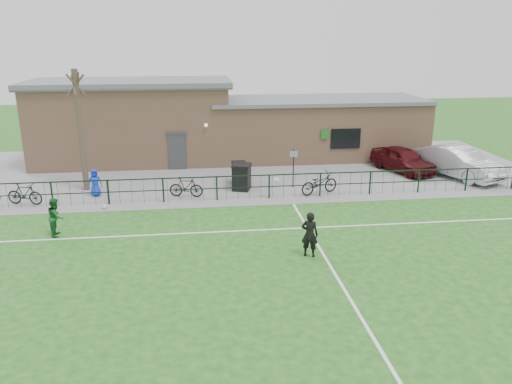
{
  "coord_description": "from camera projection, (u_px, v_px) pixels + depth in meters",
  "views": [
    {
      "loc": [
        -2.38,
        -14.57,
        7.51
      ],
      "look_at": [
        0.0,
        5.0,
        1.3
      ],
      "focal_mm": 35.0,
      "sensor_mm": 36.0,
      "label": 1
    }
  ],
  "objects": [
    {
      "name": "pitch_line_perp",
      "position": [
        334.0,
        272.0,
        16.56
      ],
      "size": [
        0.1,
        16.0,
        0.01
      ],
      "primitive_type": "cube",
      "color": "white",
      "rests_on": "ground"
    },
    {
      "name": "pitch_line_touch",
      "position": [
        249.0,
        200.0,
        23.71
      ],
      "size": [
        28.0,
        0.1,
        0.01
      ],
      "primitive_type": "cube",
      "color": "white",
      "rests_on": "ground"
    },
    {
      "name": "ground",
      "position": [
        274.0,
        275.0,
        16.33
      ],
      "size": [
        90.0,
        90.0,
        0.0
      ],
      "primitive_type": "plane",
      "color": "#1D5218",
      "rests_on": "ground"
    },
    {
      "name": "bicycle_d",
      "position": [
        186.0,
        187.0,
        24.06
      ],
      "size": [
        1.71,
        0.82,
        0.99
      ],
      "primitive_type": "imported",
      "rotation": [
        0.0,
        0.0,
        1.34
      ],
      "color": "black",
      "rests_on": "paving_strip"
    },
    {
      "name": "car_silver",
      "position": [
        457.0,
        162.0,
        27.38
      ],
      "size": [
        3.61,
        5.36,
        1.67
      ],
      "primitive_type": "imported",
      "rotation": [
        0.0,
        0.0,
        0.4
      ],
      "color": "#B2B4BA",
      "rests_on": "paving_strip"
    },
    {
      "name": "paving_strip",
      "position": [
        238.0,
        170.0,
        29.11
      ],
      "size": [
        34.0,
        13.0,
        0.02
      ],
      "primitive_type": "cube",
      "color": "slate",
      "rests_on": "ground"
    },
    {
      "name": "car_maroon",
      "position": [
        403.0,
        159.0,
        28.48
      ],
      "size": [
        3.03,
        4.54,
        1.44
      ],
      "primitive_type": "imported",
      "rotation": [
        0.0,
        0.0,
        0.35
      ],
      "color": "#400B0E",
      "rests_on": "paving_strip"
    },
    {
      "name": "bicycle_e",
      "position": [
        319.0,
        183.0,
        24.5
      ],
      "size": [
        2.2,
        1.46,
        1.09
      ],
      "primitive_type": "imported",
      "rotation": [
        0.0,
        0.0,
        1.96
      ],
      "color": "black",
      "rests_on": "paving_strip"
    },
    {
      "name": "goalkeeper_kick",
      "position": [
        309.0,
        233.0,
        17.6
      ],
      "size": [
        1.1,
        3.86,
        1.95
      ],
      "color": "black",
      "rests_on": "ground"
    },
    {
      "name": "bare_tree",
      "position": [
        81.0,
        131.0,
        24.45
      ],
      "size": [
        0.3,
        0.3,
        6.0
      ],
      "primitive_type": "cylinder",
      "color": "#433429",
      "rests_on": "ground"
    },
    {
      "name": "bicycle_b",
      "position": [
        25.0,
        194.0,
        22.95
      ],
      "size": [
        1.77,
        0.91,
        1.03
      ],
      "primitive_type": "imported",
      "rotation": [
        0.0,
        0.0,
        1.31
      ],
      "color": "black",
      "rests_on": "paving_strip"
    },
    {
      "name": "pitch_line_mid",
      "position": [
        259.0,
        230.0,
        20.11
      ],
      "size": [
        28.0,
        0.1,
        0.01
      ],
      "primitive_type": "cube",
      "color": "white",
      "rests_on": "ground"
    },
    {
      "name": "spectator_child",
      "position": [
        95.0,
        183.0,
        24.13
      ],
      "size": [
        0.73,
        0.56,
        1.35
      ],
      "primitive_type": "imported",
      "rotation": [
        0.0,
        0.0,
        0.21
      ],
      "color": "#1537CE",
      "rests_on": "paving_strip"
    },
    {
      "name": "ball_ground",
      "position": [
        105.0,
        207.0,
        22.47
      ],
      "size": [
        0.22,
        0.22,
        0.22
      ],
      "primitive_type": "sphere",
      "color": "silver",
      "rests_on": "ground"
    },
    {
      "name": "wheelie_bin_right",
      "position": [
        242.0,
        178.0,
        25.16
      ],
      "size": [
        1.06,
        1.13,
        1.24
      ],
      "primitive_type": "cube",
      "rotation": [
        0.0,
        0.0,
        -0.31
      ],
      "color": "black",
      "rests_on": "paving_strip"
    },
    {
      "name": "perimeter_fence",
      "position": [
        248.0,
        187.0,
        23.72
      ],
      "size": [
        28.0,
        0.1,
        1.2
      ],
      "primitive_type": "cube",
      "color": "black",
      "rests_on": "ground"
    },
    {
      "name": "clubhouse",
      "position": [
        220.0,
        124.0,
        31.18
      ],
      "size": [
        24.25,
        5.4,
        4.96
      ],
      "color": "tan",
      "rests_on": "ground"
    },
    {
      "name": "sign_post",
      "position": [
        293.0,
        168.0,
        25.43
      ],
      "size": [
        0.06,
        0.06,
        2.0
      ],
      "primitive_type": "cylinder",
      "rotation": [
        0.0,
        0.0,
        -0.03
      ],
      "color": "black",
      "rests_on": "paving_strip"
    },
    {
      "name": "outfield_player",
      "position": [
        56.0,
        217.0,
        19.4
      ],
      "size": [
        0.64,
        0.79,
        1.52
      ],
      "primitive_type": "imported",
      "rotation": [
        0.0,
        0.0,
        1.66
      ],
      "color": "#175322",
      "rests_on": "ground"
    },
    {
      "name": "wheelie_bin_left",
      "position": [
        239.0,
        173.0,
        26.31
      ],
      "size": [
        0.75,
        0.84,
        1.05
      ],
      "primitive_type": "cube",
      "rotation": [
        0.0,
        0.0,
        0.07
      ],
      "color": "black",
      "rests_on": "paving_strip"
    }
  ]
}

